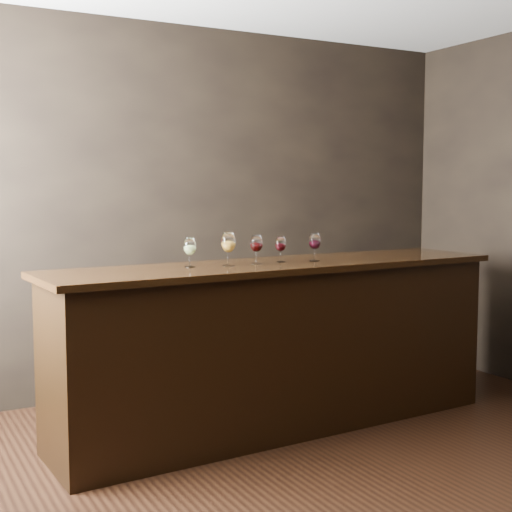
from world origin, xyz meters
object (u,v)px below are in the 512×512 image
back_bar_shelf (206,341)px  glass_white (190,247)px  glass_red_b (281,244)px  glass_amber (228,243)px  glass_red_c (315,242)px  bar_counter (280,348)px  glass_red_a (256,244)px

back_bar_shelf → glass_white: glass_white is taller
glass_white → glass_red_b: size_ratio=1.08×
glass_amber → glass_red_b: glass_amber is taller
glass_red_c → back_bar_shelf: bearing=108.4°
bar_counter → glass_white: size_ratio=16.46×
glass_white → bar_counter: bearing=-3.3°
bar_counter → glass_amber: 0.80m
back_bar_shelf → glass_red_b: (0.11, -0.94, 0.80)m
bar_counter → glass_red_b: size_ratio=17.77×
glass_amber → glass_red_b: 0.42m
back_bar_shelf → glass_red_a: size_ratio=11.78×
glass_white → glass_amber: bearing=-15.2°
glass_white → glass_red_b: bearing=0.3°
glass_red_a → glass_red_c: size_ratio=1.00×
bar_counter → glass_red_a: (-0.17, 0.00, 0.69)m
back_bar_shelf → glass_red_c: bearing=-71.6°
glass_red_c → glass_amber: bearing=-179.5°
bar_counter → glass_red_a: bearing=175.7°
glass_red_b → glass_red_c: size_ratio=0.90×
bar_counter → back_bar_shelf: size_ratio=1.36×
glass_white → glass_red_a: bearing=-4.0°
bar_counter → glass_amber: glass_amber is taller
bar_counter → glass_amber: (-0.38, -0.03, 0.70)m
back_bar_shelf → glass_red_b: size_ratio=13.05×
glass_red_a → glass_red_c: bearing=-3.5°
glass_red_a → back_bar_shelf: bearing=84.9°
back_bar_shelf → glass_amber: glass_amber is taller
glass_white → glass_amber: 0.24m
glass_white → glass_red_b: (0.64, 0.00, -0.01)m
glass_red_b → glass_red_c: bearing=-15.1°
glass_amber → glass_white: bearing=164.8°
glass_red_b → glass_red_c: (0.22, -0.06, 0.01)m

